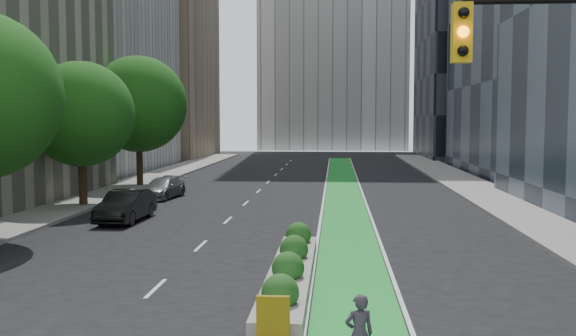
% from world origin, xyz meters
% --- Properties ---
extents(sidewalk_left, '(3.60, 90.00, 0.15)m').
position_xyz_m(sidewalk_left, '(-11.80, 25.00, 0.07)').
color(sidewalk_left, gray).
rests_on(sidewalk_left, ground).
extents(sidewalk_right, '(3.60, 90.00, 0.15)m').
position_xyz_m(sidewalk_right, '(11.80, 25.00, 0.07)').
color(sidewalk_right, gray).
rests_on(sidewalk_right, ground).
extents(bike_lane_paint, '(2.20, 70.00, 0.01)m').
position_xyz_m(bike_lane_paint, '(3.00, 30.00, 0.01)').
color(bike_lane_paint, green).
rests_on(bike_lane_paint, ground).
extents(building_tan_far, '(14.00, 16.00, 26.00)m').
position_xyz_m(building_tan_far, '(-20.00, 66.00, 13.00)').
color(building_tan_far, tan).
rests_on(building_tan_far, ground).
extents(building_dark_end, '(14.00, 18.00, 28.00)m').
position_xyz_m(building_dark_end, '(20.00, 68.00, 14.00)').
color(building_dark_end, black).
rests_on(building_dark_end, ground).
extents(tree_midfar, '(5.60, 5.60, 7.76)m').
position_xyz_m(tree_midfar, '(-11.00, 22.00, 4.95)').
color(tree_midfar, black).
rests_on(tree_midfar, ground).
extents(tree_far, '(6.60, 6.60, 9.00)m').
position_xyz_m(tree_far, '(-11.00, 32.00, 5.69)').
color(tree_far, black).
rests_on(tree_far, ground).
extents(median_planter, '(1.20, 10.26, 1.10)m').
position_xyz_m(median_planter, '(1.20, 7.04, 0.37)').
color(median_planter, gray).
rests_on(median_planter, ground).
extents(cyclist, '(0.63, 0.51, 1.52)m').
position_xyz_m(cyclist, '(2.94, 0.39, 0.76)').
color(cyclist, '#332F38').
rests_on(cyclist, ground).
extents(parked_car_left_mid, '(1.69, 4.48, 1.46)m').
position_xyz_m(parked_car_left_mid, '(-7.12, 17.36, 0.73)').
color(parked_car_left_mid, black).
rests_on(parked_car_left_mid, ground).
extents(parked_car_left_far, '(2.28, 4.40, 1.22)m').
position_xyz_m(parked_car_left_far, '(-7.75, 25.90, 0.61)').
color(parked_car_left_far, slate).
rests_on(parked_car_left_far, ground).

